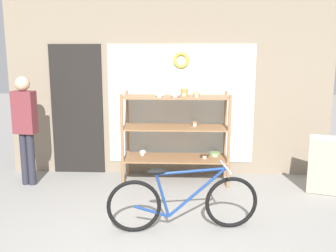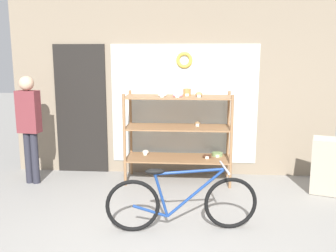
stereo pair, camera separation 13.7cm
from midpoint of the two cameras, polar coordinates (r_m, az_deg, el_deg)
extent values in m
cube|color=gray|center=(6.01, -0.58, 11.29)|extent=(5.19, 0.08, 3.97)
cube|color=silver|center=(6.01, 1.32, 3.31)|extent=(2.33, 0.02, 1.90)
cube|color=black|center=(6.28, -14.26, 2.38)|extent=(0.84, 0.03, 2.10)
torus|color=gold|center=(5.94, 1.34, 10.00)|extent=(0.26, 0.06, 0.26)
cylinder|color=#8E6642|center=(5.54, -7.70, -2.28)|extent=(0.04, 0.04, 1.38)
cylinder|color=#8E6642|center=(5.48, 8.56, -2.43)|extent=(0.04, 0.04, 1.38)
cylinder|color=#8E6642|center=(6.05, -6.82, -1.12)|extent=(0.04, 0.04, 1.38)
cylinder|color=#8E6642|center=(6.00, 8.03, -1.25)|extent=(0.04, 0.04, 1.38)
cube|color=#8E6642|center=(5.80, 0.48, -4.91)|extent=(1.60, 0.58, 0.02)
cube|color=#8E6642|center=(5.68, 0.49, -0.20)|extent=(1.60, 0.58, 0.02)
cube|color=#8E6642|center=(5.61, 0.50, 4.45)|extent=(1.60, 0.58, 0.02)
torus|color=pink|center=(5.55, 0.39, 4.66)|extent=(0.15, 0.15, 0.04)
cube|color=white|center=(5.47, 0.36, 4.56)|extent=(0.05, 0.00, 0.04)
cylinder|color=#C67F42|center=(5.72, 1.81, 5.18)|extent=(0.11, 0.11, 0.10)
cube|color=white|center=(5.65, 1.80, 4.77)|extent=(0.05, 0.00, 0.04)
torus|color=beige|center=(5.56, -1.97, 4.71)|extent=(0.13, 0.13, 0.04)
cube|color=white|center=(5.49, -2.03, 4.58)|extent=(0.05, 0.00, 0.04)
ellipsoid|color=brown|center=(5.78, 3.41, 0.40)|extent=(0.09, 0.08, 0.06)
cube|color=white|center=(5.73, 3.41, 0.16)|extent=(0.05, 0.00, 0.04)
cylinder|color=#7A995B|center=(5.94, 6.42, -4.23)|extent=(0.17, 0.17, 0.05)
cube|color=white|center=(5.86, 6.48, -4.53)|extent=(0.05, 0.00, 0.04)
ellipsoid|color=beige|center=(5.97, -4.52, -4.02)|extent=(0.11, 0.09, 0.07)
cube|color=white|center=(5.91, -4.58, -4.35)|extent=(0.05, 0.00, 0.04)
ellipsoid|color=#AD7F4C|center=(5.57, 3.64, 4.84)|extent=(0.10, 0.09, 0.07)
cube|color=white|center=(5.51, 3.65, 4.59)|extent=(0.05, 0.00, 0.04)
torus|color=#4C2D1E|center=(5.83, 4.89, -4.57)|extent=(0.14, 0.14, 0.04)
cube|color=white|center=(5.76, 4.92, -4.78)|extent=(0.05, 0.00, 0.04)
torus|color=black|center=(4.23, -6.15, -12.07)|extent=(0.60, 0.13, 0.60)
torus|color=black|center=(4.35, 8.73, -11.44)|extent=(0.60, 0.13, 0.60)
cylinder|color=navy|center=(4.22, 3.48, -10.09)|extent=(0.65, 0.12, 0.56)
cylinder|color=navy|center=(4.13, 2.57, -6.93)|extent=(0.76, 0.14, 0.07)
cylinder|color=navy|center=(4.19, -1.80, -10.55)|extent=(0.17, 0.06, 0.50)
cylinder|color=navy|center=(4.25, -3.48, -12.85)|extent=(0.39, 0.09, 0.17)
ellipsoid|color=black|center=(4.09, -2.78, -6.95)|extent=(0.23, 0.12, 0.06)
cylinder|color=#B2B2B7|center=(4.19, 7.80, -6.19)|extent=(0.09, 0.46, 0.02)
cube|color=#B2A893|center=(5.53, 22.32, -5.98)|extent=(0.51, 0.34, 0.82)
cube|color=#B2A893|center=(5.70, 22.30, -5.48)|extent=(0.51, 0.34, 0.82)
cylinder|color=#282833|center=(6.06, -21.64, -4.68)|extent=(0.11, 0.11, 0.79)
cylinder|color=#282833|center=(6.01, -20.73, -4.75)|extent=(0.11, 0.11, 0.79)
cube|color=brown|center=(5.89, -21.66, 1.94)|extent=(0.34, 0.22, 0.63)
sphere|color=tan|center=(5.85, -21.95, 6.01)|extent=(0.21, 0.21, 0.21)
camera|label=1|loc=(0.07, -90.88, -0.17)|focal=40.00mm
camera|label=2|loc=(0.07, 89.12, 0.17)|focal=40.00mm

